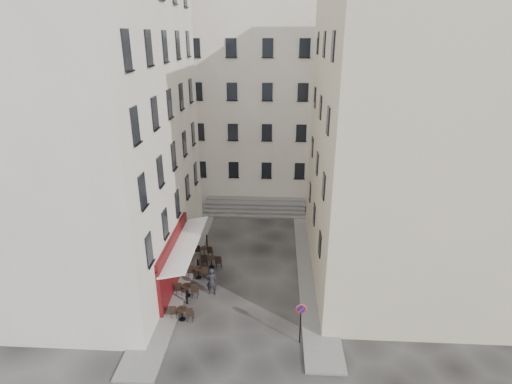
# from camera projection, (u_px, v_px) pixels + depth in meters

# --- Properties ---
(ground) EXTENTS (90.00, 90.00, 0.00)m
(ground) POSITION_uv_depth(u_px,v_px,m) (243.00, 295.00, 24.65)
(ground) COLOR black
(ground) RESTS_ON ground
(sidewalk_left) EXTENTS (2.00, 22.00, 0.12)m
(sidewalk_left) POSITION_uv_depth(u_px,v_px,m) (185.00, 259.00, 28.58)
(sidewalk_left) COLOR slate
(sidewalk_left) RESTS_ON ground
(sidewalk_right) EXTENTS (2.00, 18.00, 0.12)m
(sidewalk_right) POSITION_uv_depth(u_px,v_px,m) (312.00, 270.00, 27.18)
(sidewalk_right) COLOR slate
(sidewalk_right) RESTS_ON ground
(building_left) EXTENTS (12.20, 16.20, 20.60)m
(building_left) POSITION_uv_depth(u_px,v_px,m) (73.00, 118.00, 24.19)
(building_left) COLOR beige
(building_left) RESTS_ON ground
(building_right) EXTENTS (12.20, 14.20, 18.60)m
(building_right) POSITION_uv_depth(u_px,v_px,m) (420.00, 137.00, 23.93)
(building_right) COLOR beige
(building_right) RESTS_ON ground
(building_back) EXTENTS (18.20, 10.20, 18.60)m
(building_back) POSITION_uv_depth(u_px,v_px,m) (248.00, 97.00, 38.92)
(building_back) COLOR beige
(building_back) RESTS_ON ground
(cafe_storefront) EXTENTS (1.74, 7.30, 3.50)m
(cafe_storefront) POSITION_uv_depth(u_px,v_px,m) (176.00, 258.00, 25.12)
(cafe_storefront) COLOR #4A0A0E
(cafe_storefront) RESTS_ON ground
(stone_steps) EXTENTS (9.00, 3.15, 0.80)m
(stone_steps) POSITION_uv_depth(u_px,v_px,m) (255.00, 207.00, 36.18)
(stone_steps) COLOR #615F5C
(stone_steps) RESTS_ON ground
(bollard_near) EXTENTS (0.12, 0.12, 0.98)m
(bollard_near) POSITION_uv_depth(u_px,v_px,m) (187.00, 296.00, 23.70)
(bollard_near) COLOR black
(bollard_near) RESTS_ON ground
(bollard_mid) EXTENTS (0.12, 0.12, 0.98)m
(bollard_mid) POSITION_uv_depth(u_px,v_px,m) (198.00, 265.00, 26.95)
(bollard_mid) COLOR black
(bollard_mid) RESTS_ON ground
(bollard_far) EXTENTS (0.12, 0.12, 0.98)m
(bollard_far) POSITION_uv_depth(u_px,v_px,m) (207.00, 240.00, 30.20)
(bollard_far) COLOR black
(bollard_far) RESTS_ON ground
(no_parking_sign) EXTENTS (0.54, 0.12, 2.39)m
(no_parking_sign) POSITION_uv_depth(u_px,v_px,m) (301.00, 316.00, 20.25)
(no_parking_sign) COLOR black
(no_parking_sign) RESTS_ON ground
(bistro_table_a) EXTENTS (1.32, 0.62, 0.93)m
(bistro_table_a) POSITION_uv_depth(u_px,v_px,m) (182.00, 313.00, 22.39)
(bistro_table_a) COLOR black
(bistro_table_a) RESTS_ON ground
(bistro_table_b) EXTENTS (1.39, 0.65, 0.98)m
(bistro_table_b) POSITION_uv_depth(u_px,v_px,m) (187.00, 289.00, 24.41)
(bistro_table_b) COLOR black
(bistro_table_b) RESTS_ON ground
(bistro_table_c) EXTENTS (1.40, 0.66, 0.98)m
(bistro_table_c) POSITION_uv_depth(u_px,v_px,m) (199.00, 272.00, 26.21)
(bistro_table_c) COLOR black
(bistro_table_c) RESTS_ON ground
(bistro_table_d) EXTENTS (1.40, 0.66, 0.99)m
(bistro_table_d) POSITION_uv_depth(u_px,v_px,m) (212.00, 261.00, 27.42)
(bistro_table_d) COLOR black
(bistro_table_d) RESTS_ON ground
(bistro_table_e) EXTENTS (1.27, 0.60, 0.90)m
(bistro_table_e) POSITION_uv_depth(u_px,v_px,m) (204.00, 251.00, 28.81)
(bistro_table_e) COLOR black
(bistro_table_e) RESTS_ON ground
(pedestrian) EXTENTS (0.69, 0.48, 1.81)m
(pedestrian) POSITION_uv_depth(u_px,v_px,m) (212.00, 281.00, 24.49)
(pedestrian) COLOR black
(pedestrian) RESTS_ON ground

